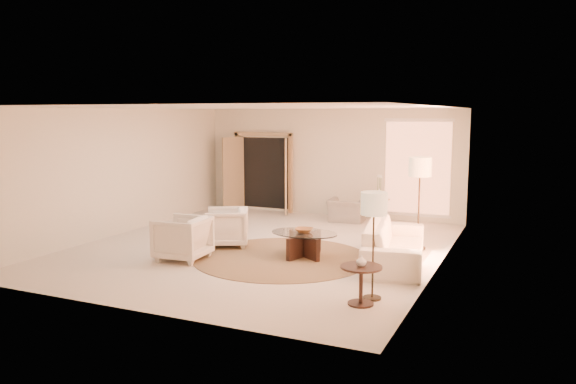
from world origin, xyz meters
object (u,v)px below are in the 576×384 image
at_px(armchair_right, 182,236).
at_px(side_vase, 379,194).
at_px(sofa, 395,243).
at_px(floor_lamp_far, 374,208).
at_px(armchair_left, 227,225).
at_px(accent_chair, 347,206).
at_px(coffee_table, 304,242).
at_px(floor_lamp_near, 420,171).
at_px(end_table, 361,278).
at_px(side_table, 379,208).
at_px(end_vase, 361,261).
at_px(bowl, 304,230).

bearing_deg(armchair_right, side_vase, 149.38).
bearing_deg(sofa, floor_lamp_far, 174.65).
distance_m(armchair_left, accent_chair, 3.77).
height_order(armchair_right, coffee_table, armchair_right).
height_order(armchair_left, floor_lamp_near, floor_lamp_near).
bearing_deg(coffee_table, floor_lamp_near, 39.60).
bearing_deg(floor_lamp_near, end_table, -91.28).
bearing_deg(coffee_table, end_table, -50.66).
distance_m(sofa, side_table, 3.73).
bearing_deg(accent_chair, end_vase, 105.27).
xyz_separation_m(armchair_left, side_vase, (2.22, 3.58, 0.31)).
distance_m(accent_chair, coffee_table, 3.68).
relative_size(sofa, coffee_table, 1.55).
relative_size(floor_lamp_near, side_vase, 7.66).
relative_size(coffee_table, end_table, 2.75).
bearing_deg(side_vase, end_table, -77.45).
distance_m(end_table, end_vase, 0.25).
distance_m(end_vase, side_vase, 6.04).
xyz_separation_m(coffee_table, floor_lamp_near, (1.83, 1.51, 1.27)).
height_order(coffee_table, floor_lamp_far, floor_lamp_far).
relative_size(armchair_right, side_table, 1.42).
bearing_deg(end_table, side_table, 102.55).
xyz_separation_m(floor_lamp_near, side_vase, (-1.39, 2.25, -0.82)).
xyz_separation_m(coffee_table, bowl, (0.00, 0.00, 0.22)).
distance_m(sofa, armchair_right, 3.87).
bearing_deg(bowl, coffee_table, -90.00).
height_order(armchair_left, side_table, armchair_left).
height_order(armchair_right, floor_lamp_near, floor_lamp_near).
bearing_deg(floor_lamp_far, armchair_right, 169.01).
xyz_separation_m(floor_lamp_near, floor_lamp_far, (0.00, -3.34, -0.22)).
distance_m(floor_lamp_far, end_vase, 0.77).
relative_size(end_table, floor_lamp_near, 0.32).
bearing_deg(bowl, armchair_right, -151.19).
bearing_deg(coffee_table, floor_lamp_far, -44.97).
distance_m(sofa, bowl, 1.69).
height_order(sofa, side_table, sofa).
relative_size(floor_lamp_far, end_vase, 10.17).
height_order(accent_chair, coffee_table, accent_chair).
height_order(armchair_right, end_vase, armchair_right).
xyz_separation_m(coffee_table, floor_lamp_far, (1.83, -1.83, 1.04)).
relative_size(sofa, armchair_left, 2.96).
bearing_deg(armchair_right, coffee_table, 114.66).
relative_size(side_table, end_vase, 4.04).
bearing_deg(side_table, bowl, -96.61).
bearing_deg(sofa, armchair_left, 81.00).
height_order(armchair_right, bowl, armchair_right).
distance_m(floor_lamp_near, floor_lamp_far, 3.35).
bearing_deg(side_vase, armchair_left, -121.72).
relative_size(armchair_right, bowl, 2.60).
xyz_separation_m(armchair_left, armchair_right, (-0.20, -1.26, 0.02)).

